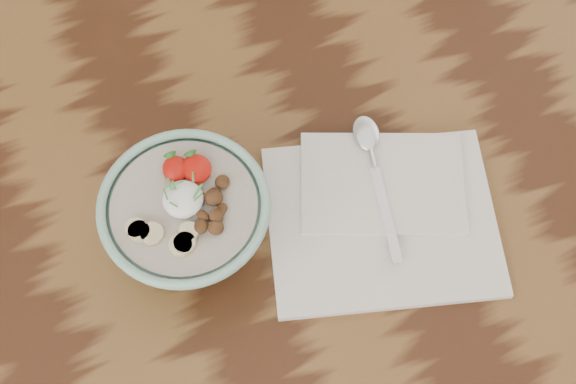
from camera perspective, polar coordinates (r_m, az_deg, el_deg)
table at (r=99.24cm, az=5.83°, el=-1.98°), size 160.00×90.00×75.00cm
breakfast_bowl at (r=82.93cm, az=-7.14°, el=-1.99°), size 17.30×17.30×11.45cm
napkin at (r=88.87cm, az=6.70°, el=-1.48°), size 29.75×26.66×1.53cm
spoon at (r=90.53cm, az=5.92°, el=2.78°), size 6.24×18.09×0.95cm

